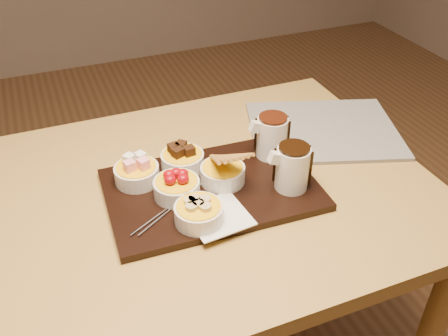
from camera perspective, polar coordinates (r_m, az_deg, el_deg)
name	(u,v)px	position (r m, az deg, el deg)	size (l,w,h in m)	color
dining_table	(171,228)	(1.18, -6.07, -6.84)	(1.20, 0.80, 0.75)	#B28A42
serving_board	(212,189)	(1.11, -1.43, -2.47)	(0.46, 0.30, 0.02)	black
napkin	(218,216)	(1.03, -0.72, -5.50)	(0.12, 0.12, 0.00)	white
bowl_marshmallows	(137,174)	(1.13, -9.92, -0.69)	(0.10, 0.10, 0.04)	silver
bowl_cake	(183,161)	(1.16, -4.75, 0.81)	(0.10, 0.10, 0.04)	silver
bowl_strawberries	(177,188)	(1.07, -5.42, -2.33)	(0.10, 0.10, 0.04)	silver
bowl_biscotti	(223,174)	(1.11, -0.15, -0.71)	(0.10, 0.10, 0.04)	silver
bowl_bananas	(199,214)	(1.01, -2.89, -5.25)	(0.10, 0.10, 0.04)	silver
pitcher_dark_chocolate	(292,168)	(1.09, 7.82, -0.03)	(0.07, 0.07, 0.10)	silver
pitcher_milk_chocolate	(272,137)	(1.19, 5.50, 3.53)	(0.07, 0.07, 0.10)	silver
fondue_skewers	(176,202)	(1.06, -5.54, -3.88)	(0.26, 0.03, 0.01)	silver
newspaper	(323,130)	(1.36, 11.27, 4.31)	(0.38, 0.31, 0.01)	beige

